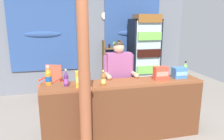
% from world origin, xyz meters
% --- Properties ---
extents(ground_plane, '(7.96, 7.96, 0.00)m').
position_xyz_m(ground_plane, '(0.00, 1.22, 0.00)').
color(ground_plane, gray).
extents(back_wall_curtained, '(5.09, 0.22, 2.71)m').
position_xyz_m(back_wall_curtained, '(-0.03, 3.11, 1.40)').
color(back_wall_curtained, slate).
rests_on(back_wall_curtained, ground).
extents(stall_counter, '(2.52, 0.46, 0.96)m').
position_xyz_m(stall_counter, '(-0.01, 0.32, 0.57)').
color(stall_counter, brown).
rests_on(stall_counter, ground).
extents(timber_post, '(0.18, 0.16, 2.49)m').
position_xyz_m(timber_post, '(-0.66, 0.04, 1.19)').
color(timber_post, '#995133').
rests_on(timber_post, ground).
extents(drink_fridge, '(0.73, 0.67, 2.05)m').
position_xyz_m(drink_fridge, '(1.19, 2.52, 1.12)').
color(drink_fridge, black).
rests_on(drink_fridge, ground).
extents(bottle_shelf_rack, '(0.48, 0.28, 1.40)m').
position_xyz_m(bottle_shelf_rack, '(0.37, 2.79, 0.72)').
color(bottle_shelf_rack, brown).
rests_on(bottle_shelf_rack, ground).
extents(plastic_lawn_chair, '(0.58, 0.58, 0.86)m').
position_xyz_m(plastic_lawn_chair, '(-1.19, 2.42, 0.49)').
color(plastic_lawn_chair, '#E5563D').
rests_on(plastic_lawn_chair, ground).
extents(shopkeeper, '(0.54, 0.42, 1.53)m').
position_xyz_m(shopkeeper, '(0.03, 0.86, 0.97)').
color(shopkeeper, '#28282D').
rests_on(shopkeeper, ground).
extents(soda_bottle_orange_soda, '(0.09, 0.09, 0.29)m').
position_xyz_m(soda_bottle_orange_soda, '(-1.14, 0.54, 1.08)').
color(soda_bottle_orange_soda, orange).
rests_on(soda_bottle_orange_soda, stall_counter).
extents(soda_bottle_grape_soda, '(0.07, 0.07, 0.26)m').
position_xyz_m(soda_bottle_grape_soda, '(-0.89, 0.40, 1.06)').
color(soda_bottle_grape_soda, '#56286B').
rests_on(soda_bottle_grape_soda, stall_counter).
extents(soda_bottle_lime_soda, '(0.07, 0.07, 0.24)m').
position_xyz_m(soda_bottle_lime_soda, '(1.16, 0.59, 1.06)').
color(soda_bottle_lime_soda, '#75C64C').
rests_on(soda_bottle_lime_soda, stall_counter).
extents(soda_bottle_iced_tea, '(0.07, 0.07, 0.23)m').
position_xyz_m(soda_bottle_iced_tea, '(-0.36, 0.30, 1.06)').
color(soda_bottle_iced_tea, brown).
rests_on(soda_bottle_iced_tea, stall_counter).
extents(snack_box_choco_powder, '(0.19, 0.11, 0.23)m').
position_xyz_m(snack_box_choco_powder, '(-0.67, 0.33, 1.07)').
color(snack_box_choco_powder, gold).
rests_on(snack_box_choco_powder, stall_counter).
extents(snack_box_biscuit, '(0.22, 0.16, 0.18)m').
position_xyz_m(snack_box_biscuit, '(0.95, 0.42, 1.04)').
color(snack_box_biscuit, '#3D75B7').
rests_on(snack_box_biscuit, stall_counter).
extents(snack_box_crackers, '(0.22, 0.13, 0.21)m').
position_xyz_m(snack_box_crackers, '(0.60, 0.40, 1.06)').
color(snack_box_crackers, '#E5422D').
rests_on(snack_box_crackers, stall_counter).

